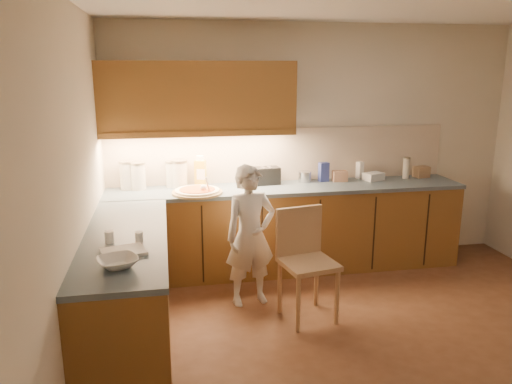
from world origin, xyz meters
The scene contains 24 objects.
room centered at (0.00, 0.00, 1.68)m, with size 4.54×4.50×2.62m.
l_counter centered at (-0.92, 1.25, 0.46)m, with size 3.77×2.62×0.92m.
backsplash centered at (-0.38, 1.99, 1.21)m, with size 3.75×0.02×0.58m, color beige.
upper_cabinets centered at (-1.27, 1.82, 1.85)m, with size 1.95×0.36×0.73m.
pizza_on_board centered at (-1.32, 1.56, 0.94)m, with size 0.50×0.50×0.20m.
child centered at (-0.89, 0.97, 0.65)m, with size 0.48×0.31×1.30m, color silver.
wooden_chair centered at (-0.48, 0.64, 0.56)m, with size 0.51×0.51×0.96m.
mixing_bowl centered at (-1.95, -0.23, 0.95)m, with size 0.25×0.25×0.06m, color white.
canister_a centered at (-2.02, 1.87, 1.07)m, with size 0.15×0.15×0.29m.
canister_b centered at (-1.91, 1.85, 1.06)m, with size 0.16×0.16×0.28m.
canister_c centered at (-1.56, 1.90, 1.06)m, with size 0.15×0.15×0.28m.
canister_d centered at (-1.49, 1.88, 1.06)m, with size 0.18×0.18×0.29m.
oil_jug centered at (-1.27, 1.85, 1.07)m, with size 0.13×0.12×0.33m.
toaster centered at (-0.57, 1.84, 1.01)m, with size 0.30×0.19×0.19m.
steel_pot centered at (-0.14, 1.87, 0.98)m, with size 0.15×0.15×0.12m.
blue_box centered at (0.08, 1.86, 1.02)m, with size 0.10×0.07×0.21m, color #2F3C8F.
card_box_a centered at (0.26, 1.83, 0.98)m, with size 0.16×0.11×0.11m, color tan.
white_bottle centered at (0.52, 1.92, 1.02)m, with size 0.06×0.06×0.19m, color white.
flat_pack centered at (0.64, 1.81, 0.96)m, with size 0.21×0.15×0.08m, color white.
tall_jar centered at (1.03, 1.83, 1.04)m, with size 0.08×0.08×0.24m.
card_box_b centered at (1.24, 1.85, 0.98)m, with size 0.16×0.12×0.12m, color tan.
dough_cloth centered at (-1.93, 0.01, 0.93)m, with size 0.28×0.22×0.02m, color white.
spice_jar_a centered at (-2.04, 0.24, 0.96)m, with size 0.06×0.06×0.09m, color white.
spice_jar_b centered at (-1.84, 0.21, 0.96)m, with size 0.06×0.06×0.08m, color white.
Camera 1 is at (-1.63, -3.26, 2.14)m, focal length 35.00 mm.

